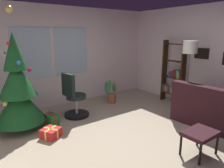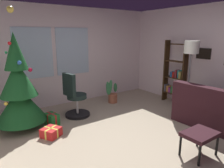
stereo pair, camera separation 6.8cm
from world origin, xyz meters
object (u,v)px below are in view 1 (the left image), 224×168
holiday_tree (18,91)px  potted_plant (111,94)px  gift_box_red (51,133)px  footstool (200,135)px  office_chair (74,100)px  gift_box_green (51,120)px  floor_lamp (190,53)px  bookshelf (173,75)px

holiday_tree → potted_plant: (2.36, 0.25, -0.53)m
gift_box_red → potted_plant: 2.23m
footstool → office_chair: office_chair is taller
office_chair → footstool: bearing=-71.0°
gift_box_green → floor_lamp: floor_lamp is taller
footstool → gift_box_green: 2.82m
gift_box_red → floor_lamp: size_ratio=0.24×
holiday_tree → gift_box_red: (0.34, -0.68, -0.70)m
footstool → bookshelf: bearing=47.1°
office_chair → bookshelf: bearing=-13.6°
office_chair → floor_lamp: floor_lamp is taller
potted_plant → holiday_tree: bearing=-173.9°
office_chair → holiday_tree: bearing=176.8°
bookshelf → potted_plant: bearing=145.5°
gift_box_red → gift_box_green: bearing=68.9°
holiday_tree → bookshelf: holiday_tree is taller
gift_box_green → potted_plant: size_ratio=0.53×
holiday_tree → office_chair: size_ratio=2.29×
floor_lamp → footstool: bearing=-139.0°
gift_box_red → office_chair: 1.04m
holiday_tree → gift_box_red: size_ratio=5.74×
footstool → bookshelf: 2.61m
gift_box_green → floor_lamp: (2.85, -1.19, 1.29)m
office_chair → potted_plant: size_ratio=1.55×
gift_box_green → office_chair: 0.66m
floor_lamp → potted_plant: bearing=122.1°
holiday_tree → bookshelf: bearing=-10.6°
gift_box_red → potted_plant: (2.02, 0.93, 0.17)m
footstool → floor_lamp: bearing=41.0°
floor_lamp → gift_box_green: bearing=157.3°
footstool → office_chair: 2.67m
footstool → holiday_tree: 3.29m
holiday_tree → gift_box_green: holiday_tree is taller
holiday_tree → office_chair: 1.19m
gift_box_red → bookshelf: 3.47m
potted_plant → gift_box_red: bearing=-155.2°
gift_box_red → gift_box_green: 0.54m
office_chair → potted_plant: office_chair is taller
footstool → floor_lamp: floor_lamp is taller
footstool → bookshelf: bookshelf is taller
holiday_tree → potted_plant: holiday_tree is taller
gift_box_red → floor_lamp: (3.04, -0.69, 1.32)m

